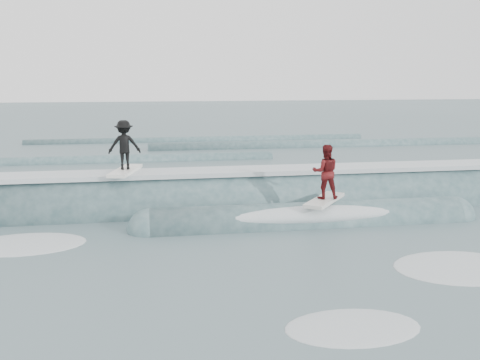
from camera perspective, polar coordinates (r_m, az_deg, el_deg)
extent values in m
plane|color=#3F595C|center=(13.63, 1.92, -6.71)|extent=(160.00, 160.00, 0.00)
cylinder|color=#345258|center=(17.17, -0.56, -2.98)|extent=(18.65, 2.24, 2.24)
cylinder|color=#345258|center=(15.49, 7.35, -4.62)|extent=(9.00, 1.25, 1.25)
sphere|color=#345258|center=(14.85, -9.59, -5.37)|extent=(1.25, 1.25, 1.25)
sphere|color=#345258|center=(17.31, 21.78, -3.66)|extent=(1.25, 1.25, 1.25)
cube|color=silver|center=(16.92, -0.56, 0.93)|extent=(18.00, 1.30, 0.14)
ellipsoid|color=silver|center=(15.41, 7.38, -3.55)|extent=(7.60, 1.30, 0.60)
cube|color=white|center=(16.72, -12.13, 0.98)|extent=(1.02, 2.07, 0.10)
imported|color=black|center=(16.60, -12.24, 3.69)|extent=(0.99, 0.60, 1.49)
cube|color=silver|center=(15.46, 9.01, -2.13)|extent=(1.66, 1.92, 0.10)
imported|color=#530F11|center=(15.29, 9.10, 0.88)|extent=(0.83, 0.69, 1.55)
ellipsoid|color=silver|center=(14.56, -22.08, -6.37)|extent=(3.09, 2.11, 0.10)
ellipsoid|color=silver|center=(9.49, 11.93, -15.13)|extent=(2.46, 1.67, 0.10)
ellipsoid|color=silver|center=(12.90, 22.42, -8.61)|extent=(3.45, 2.35, 0.10)
ellipsoid|color=silver|center=(16.96, 14.37, -3.50)|extent=(2.27, 1.55, 0.10)
cylinder|color=#345258|center=(27.47, -19.64, 1.66)|extent=(22.00, 0.70, 0.70)
cylinder|color=#345258|center=(32.84, 9.80, 3.57)|extent=(22.00, 0.80, 0.80)
cylinder|color=#345258|center=(35.12, -4.29, 4.17)|extent=(22.00, 0.60, 0.60)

